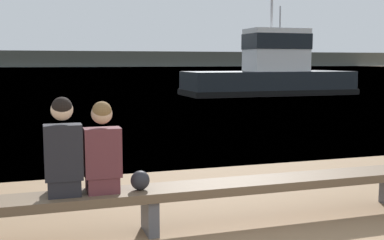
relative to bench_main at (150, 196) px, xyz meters
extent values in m
plane|color=#426B8E|center=(0.70, 122.82, -0.41)|extent=(240.00, 240.00, 0.00)
cube|color=#4C4C42|center=(0.70, 165.37, 2.24)|extent=(600.00, 12.00, 5.29)
cube|color=brown|center=(0.00, 0.00, 0.04)|extent=(7.06, 0.48, 0.10)
cube|color=#515156|center=(0.00, 0.00, -0.21)|extent=(0.12, 0.41, 0.39)
cube|color=black|center=(-0.90, 0.07, 0.17)|extent=(0.33, 0.37, 0.17)
cube|color=black|center=(-0.90, -0.02, 0.54)|extent=(0.38, 0.22, 0.57)
sphere|color=beige|center=(-0.90, -0.02, 0.98)|extent=(0.22, 0.22, 0.22)
sphere|color=black|center=(-0.90, -0.04, 1.01)|extent=(0.20, 0.20, 0.20)
cube|color=#56282D|center=(-0.50, 0.07, 0.17)|extent=(0.33, 0.37, 0.17)
cube|color=#56282D|center=(-0.50, -0.02, 0.52)|extent=(0.38, 0.22, 0.52)
sphere|color=tan|center=(-0.50, -0.02, 0.93)|extent=(0.22, 0.22, 0.22)
sphere|color=brown|center=(-0.50, -0.04, 0.95)|extent=(0.20, 0.20, 0.20)
ellipsoid|color=#232328|center=(-0.11, -0.02, 0.19)|extent=(0.21, 0.17, 0.21)
cube|color=black|center=(11.22, 19.59, 0.24)|extent=(9.46, 3.34, 1.30)
cube|color=black|center=(11.22, 19.59, -0.25)|extent=(9.65, 3.47, 0.31)
cube|color=silver|center=(11.69, 19.59, 2.08)|extent=(3.31, 2.00, 2.37)
cube|color=black|center=(11.69, 19.59, 2.55)|extent=(3.38, 2.07, 0.85)
cylinder|color=#B2B2B7|center=(11.36, 19.59, 4.76)|extent=(0.14, 0.14, 2.99)
cube|color=#333338|center=(17.68, 29.79, 0.14)|extent=(10.19, 4.96, 1.09)
cylinder|color=#B7B7BC|center=(17.21, 29.66, 3.23)|extent=(0.12, 0.12, 5.09)
cylinder|color=#B7B7BC|center=(17.21, 29.66, 1.58)|extent=(4.31, 1.20, 0.08)
camera|label=1|loc=(-1.10, -5.00, 1.46)|focal=45.00mm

